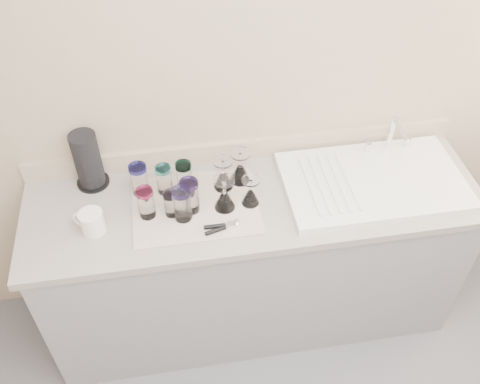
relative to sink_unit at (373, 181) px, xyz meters
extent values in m
cube|color=tan|center=(-0.55, 0.30, 0.33)|extent=(3.50, 0.04, 2.50)
cube|color=slate|center=(-0.55, 0.00, -0.49)|extent=(2.00, 0.60, 0.86)
cube|color=gray|center=(-0.55, 0.00, -0.04)|extent=(2.06, 0.62, 0.04)
cube|color=white|center=(0.00, 0.00, 0.00)|extent=(0.82, 0.50, 0.03)
cylinder|color=silver|center=(0.14, 0.20, 0.11)|extent=(0.02, 0.02, 0.18)
cylinder|color=silver|center=(0.14, 0.12, 0.19)|extent=(0.02, 0.16, 0.02)
cylinder|color=silver|center=(0.04, 0.20, 0.04)|extent=(0.03, 0.03, 0.04)
cylinder|color=silver|center=(0.24, 0.20, 0.04)|extent=(0.03, 0.03, 0.04)
cube|color=beige|center=(-0.82, -0.01, -0.02)|extent=(0.55, 0.42, 0.01)
cylinder|color=white|center=(-1.05, 0.11, 0.06)|extent=(0.07, 0.07, 0.14)
cylinder|color=#3635D1|center=(-1.05, 0.11, 0.14)|extent=(0.08, 0.08, 0.02)
cylinder|color=white|center=(-0.94, 0.10, 0.05)|extent=(0.07, 0.07, 0.12)
cylinder|color=#39B1B0|center=(-0.94, 0.10, 0.12)|extent=(0.07, 0.07, 0.02)
cylinder|color=white|center=(-0.85, 0.11, 0.05)|extent=(0.07, 0.07, 0.13)
cylinder|color=#158C69|center=(-0.85, 0.11, 0.12)|extent=(0.07, 0.07, 0.02)
cylinder|color=white|center=(-1.03, -0.03, 0.05)|extent=(0.07, 0.07, 0.13)
cylinder|color=#EA3787|center=(-1.03, -0.03, 0.13)|extent=(0.07, 0.07, 0.02)
cylinder|color=white|center=(-0.93, -0.04, 0.04)|extent=(0.06, 0.06, 0.11)
cylinder|color=#B68FD9|center=(-0.93, -0.04, 0.10)|extent=(0.06, 0.06, 0.02)
cylinder|color=white|center=(-0.84, -0.03, 0.06)|extent=(0.08, 0.08, 0.14)
cylinder|color=#5A38A3|center=(-0.84, -0.03, 0.14)|extent=(0.08, 0.08, 0.02)
cylinder|color=white|center=(-0.88, -0.07, 0.06)|extent=(0.08, 0.08, 0.14)
cylinder|color=#9684D1|center=(-0.88, -0.07, 0.14)|extent=(0.08, 0.08, 0.02)
cone|color=white|center=(-0.68, 0.09, 0.03)|extent=(0.09, 0.09, 0.08)
cylinder|color=white|center=(-0.68, 0.09, 0.10)|extent=(0.01, 0.01, 0.07)
cylinder|color=white|center=(-0.68, 0.09, 0.14)|extent=(0.09, 0.09, 0.01)
cone|color=white|center=(-0.60, 0.12, 0.03)|extent=(0.09, 0.09, 0.09)
cylinder|color=white|center=(-0.60, 0.12, 0.11)|extent=(0.01, 0.01, 0.07)
cylinder|color=white|center=(-0.60, 0.12, 0.15)|extent=(0.09, 0.09, 0.01)
cone|color=white|center=(-0.69, -0.04, 0.03)|extent=(0.09, 0.09, 0.09)
cylinder|color=white|center=(-0.69, -0.04, 0.11)|extent=(0.01, 0.01, 0.07)
cylinder|color=white|center=(-0.69, -0.04, 0.15)|extent=(0.09, 0.09, 0.01)
cone|color=white|center=(-0.58, -0.03, 0.03)|extent=(0.08, 0.08, 0.07)
cylinder|color=white|center=(-0.58, -0.03, 0.09)|extent=(0.01, 0.01, 0.06)
cylinder|color=white|center=(-0.58, -0.03, 0.12)|extent=(0.08, 0.08, 0.01)
cube|color=silver|center=(-0.68, -0.16, 0.00)|extent=(0.06, 0.04, 0.02)
cylinder|color=black|center=(-0.74, -0.18, 0.00)|extent=(0.12, 0.05, 0.02)
cylinder|color=black|center=(-0.74, -0.16, 0.00)|extent=(0.12, 0.02, 0.02)
cylinder|color=white|center=(-1.26, -0.08, 0.03)|extent=(0.13, 0.13, 0.10)
torus|color=white|center=(-1.30, -0.06, 0.03)|extent=(0.08, 0.04, 0.08)
cylinder|color=black|center=(-1.27, 0.22, -0.01)|extent=(0.15, 0.15, 0.01)
cylinder|color=black|center=(-1.27, 0.22, 0.13)|extent=(0.12, 0.12, 0.27)
camera|label=1|loc=(-0.89, -1.65, 1.69)|focal=40.00mm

